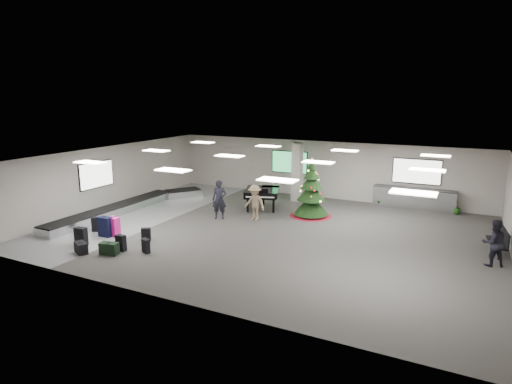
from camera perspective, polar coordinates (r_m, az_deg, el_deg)
The scene contains 21 objects.
ground at distance 18.41m, azimuth 2.04°, elevation -5.28°, with size 18.00×18.00×0.00m, color #3A3734.
room_envelope at distance 18.58m, azimuth 1.87°, elevation 2.31°, with size 18.02×14.02×3.21m.
baggage_carousel at distance 22.53m, azimuth -16.54°, elevation -1.86°, with size 2.28×9.71×0.43m.
service_counter at distance 23.30m, azimuth 20.30°, elevation -0.81°, with size 4.05×0.65×1.08m.
suitcase_0 at distance 17.96m, azimuth -22.29°, elevation -5.52°, with size 0.49×0.30×0.74m.
suitcase_1 at distance 16.90m, azimuth -17.56°, elevation -6.48°, with size 0.41×0.23×0.63m.
pink_suitcase at distance 18.67m, azimuth -18.39°, elevation -4.40°, with size 0.56×0.39×0.82m.
suitcase_3 at distance 17.74m, azimuth -14.45°, elevation -5.49°, with size 0.40×0.34×0.55m.
navy_suitcase at distance 18.71m, azimuth -19.46°, elevation -4.39°, with size 0.56×0.35×0.86m.
green_duffel at distance 16.68m, azimuth -18.99°, elevation -7.14°, with size 0.72×0.47×0.47m.
suitcase_7 at distance 16.47m, azimuth -14.48°, elevation -6.95°, with size 0.41×0.32×0.54m.
suitcase_8 at distance 19.54m, azimuth -20.40°, elevation -4.06°, with size 0.48×0.39×0.64m.
black_duffel at distance 17.18m, azimuth -22.30°, elevation -6.90°, with size 0.70×0.57×0.42m.
christmas_tree at distance 20.63m, azimuth 7.36°, elevation -0.57°, with size 2.00×2.00×2.85m.
grand_piano at distance 21.75m, azimuth 0.80°, elevation -0.07°, with size 2.23×2.54×1.21m.
bench at distance 18.04m, azimuth 29.79°, elevation -5.60°, with size 0.68×1.57×0.96m.
traveler_a at distance 20.09m, azimuth -4.91°, elevation -1.02°, with size 0.68×0.44×1.85m, color black.
traveler_b at distance 19.77m, azimuth -0.17°, elevation -1.45°, with size 1.09×0.63×1.69m, color #897254.
traveler_bench at distance 16.68m, azimuth 29.10°, elevation -5.95°, with size 0.79×0.62×1.63m, color black.
potted_plant_left at distance 23.41m, azimuth 16.19°, elevation -0.93°, with size 0.39×0.32×0.71m, color #164014.
potted_plant_right at distance 23.09m, azimuth 25.09°, elevation -1.76°, with size 0.43×0.43×0.78m, color #164014.
Camera 1 is at (7.17, -15.96, 5.72)m, focal length 30.00 mm.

